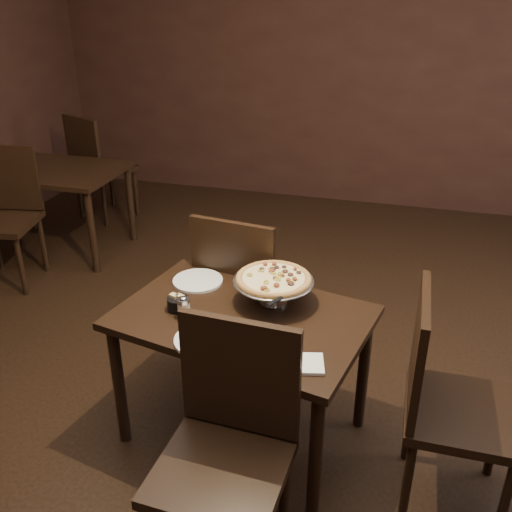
# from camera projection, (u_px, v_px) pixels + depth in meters

# --- Properties ---
(room) EXTENTS (6.04, 7.04, 2.84)m
(room) POSITION_uv_depth(u_px,v_px,m) (278.00, 164.00, 2.23)
(room) COLOR black
(room) RESTS_ON ground
(dining_table) EXTENTS (1.23, 0.94, 0.69)m
(dining_table) POSITION_uv_depth(u_px,v_px,m) (243.00, 331.00, 2.62)
(dining_table) COLOR black
(dining_table) RESTS_ON ground
(background_table) EXTENTS (1.12, 0.74, 0.70)m
(background_table) POSITION_uv_depth(u_px,v_px,m) (52.00, 179.00, 4.58)
(background_table) COLOR black
(background_table) RESTS_ON ground
(pizza_stand) EXTENTS (0.38, 0.38, 0.16)m
(pizza_stand) POSITION_uv_depth(u_px,v_px,m) (274.00, 279.00, 2.61)
(pizza_stand) COLOR #AFAEB5
(pizza_stand) RESTS_ON dining_table
(parmesan_shaker) EXTENTS (0.06, 0.06, 0.10)m
(parmesan_shaker) POSITION_uv_depth(u_px,v_px,m) (184.00, 307.00, 2.54)
(parmesan_shaker) COLOR beige
(parmesan_shaker) RESTS_ON dining_table
(pepper_flake_shaker) EXTENTS (0.06, 0.06, 0.10)m
(pepper_flake_shaker) POSITION_uv_depth(u_px,v_px,m) (208.00, 324.00, 2.41)
(pepper_flake_shaker) COLOR maroon
(pepper_flake_shaker) RESTS_ON dining_table
(packet_caddy) EXTENTS (0.10, 0.10, 0.08)m
(packet_caddy) POSITION_uv_depth(u_px,v_px,m) (178.00, 303.00, 2.60)
(packet_caddy) COLOR black
(packet_caddy) RESTS_ON dining_table
(napkin_stack) EXTENTS (0.16, 0.16, 0.01)m
(napkin_stack) POSITION_uv_depth(u_px,v_px,m) (307.00, 364.00, 2.23)
(napkin_stack) COLOR white
(napkin_stack) RESTS_ON dining_table
(plate_left) EXTENTS (0.25, 0.25, 0.01)m
(plate_left) POSITION_uv_depth(u_px,v_px,m) (198.00, 281.00, 2.85)
(plate_left) COLOR silver
(plate_left) RESTS_ON dining_table
(plate_near) EXTENTS (0.27, 0.27, 0.01)m
(plate_near) POSITION_uv_depth(u_px,v_px,m) (206.00, 340.00, 2.38)
(plate_near) COLOR silver
(plate_near) RESTS_ON dining_table
(serving_spatula) EXTENTS (0.15, 0.15, 0.02)m
(serving_spatula) POSITION_uv_depth(u_px,v_px,m) (277.00, 301.00, 2.44)
(serving_spatula) COLOR #AFAEB5
(serving_spatula) RESTS_ON pizza_stand
(chair_far) EXTENTS (0.51, 0.51, 0.98)m
(chair_far) POSITION_uv_depth(u_px,v_px,m) (243.00, 289.00, 3.11)
(chair_far) COLOR black
(chair_far) RESTS_ON ground
(chair_near) EXTENTS (0.48, 0.48, 0.99)m
(chair_near) POSITION_uv_depth(u_px,v_px,m) (228.00, 442.00, 2.07)
(chair_near) COLOR black
(chair_near) RESTS_ON ground
(chair_side) EXTENTS (0.46, 0.46, 0.98)m
(chair_side) POSITION_uv_depth(u_px,v_px,m) (445.00, 397.00, 2.30)
(chair_side) COLOR black
(chair_side) RESTS_ON ground
(bg_chair_far) EXTENTS (0.60, 0.60, 0.98)m
(bg_chair_far) POSITION_uv_depth(u_px,v_px,m) (97.00, 164.00, 5.21)
(bg_chair_far) COLOR black
(bg_chair_far) RESTS_ON ground
(bg_chair_near) EXTENTS (0.54, 0.54, 0.99)m
(bg_chair_near) POSITION_uv_depth(u_px,v_px,m) (5.00, 210.00, 4.14)
(bg_chair_near) COLOR black
(bg_chair_near) RESTS_ON ground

